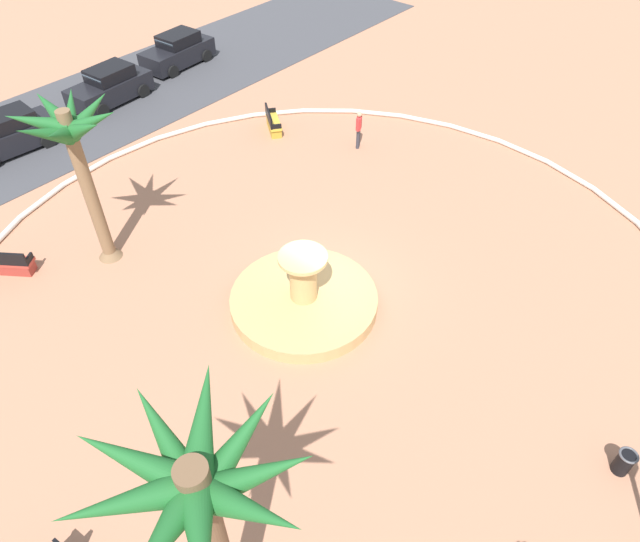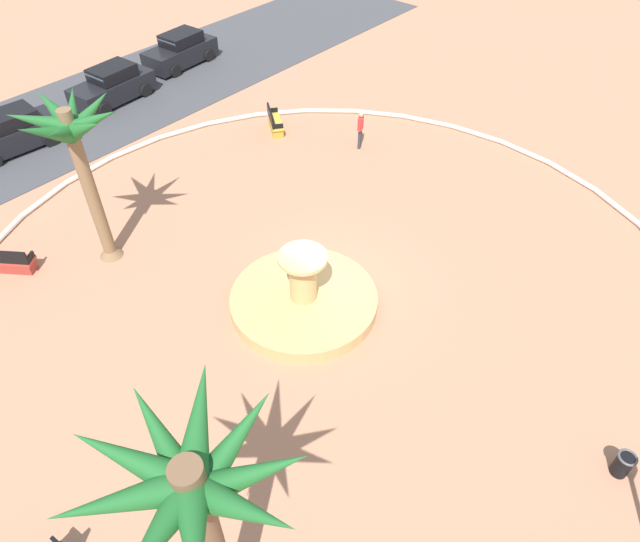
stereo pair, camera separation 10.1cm
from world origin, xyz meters
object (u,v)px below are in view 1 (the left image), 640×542
object	(u,v)px
palm_tree_by_curb	(202,509)
trash_bin	(624,462)
bench_east	(273,124)
person_cyclist_photo	(359,128)
bench_north	(9,264)
parked_car_leftmost	(8,134)
parked_car_second	(110,86)
parked_car_third	(178,51)
palm_tree_near_fountain	(73,144)
fountain	(304,299)

from	to	relation	value
palm_tree_by_curb	trash_bin	size ratio (longest dim) A/B	8.53
bench_east	person_cyclist_photo	world-z (taller)	person_cyclist_photo
bench_north	parked_car_leftmost	size ratio (longest dim) A/B	0.39
bench_east	person_cyclist_photo	xyz separation A→B (m)	(1.33, -3.78, 0.59)
bench_north	parked_car_second	distance (m)	12.14
parked_car_second	parked_car_third	xyz separation A→B (m)	(4.82, 0.80, 0.00)
parked_car_third	bench_north	bearing A→B (deg)	-149.17
palm_tree_near_fountain	parked_car_second	bearing A→B (deg)	54.43
trash_bin	parked_car_leftmost	bearing A→B (deg)	94.47
bench_north	person_cyclist_photo	size ratio (longest dim) A/B	0.95
palm_tree_near_fountain	bench_east	bearing A→B (deg)	9.32
trash_bin	parked_car_leftmost	world-z (taller)	parked_car_leftmost
bench_east	parked_car_second	xyz separation A→B (m)	(-2.99, 7.92, 0.43)
palm_tree_by_curb	bench_north	bearing A→B (deg)	80.24
palm_tree_by_curb	parked_car_second	world-z (taller)	palm_tree_by_curb
parked_car_leftmost	palm_tree_near_fountain	bearing A→B (deg)	-98.79
fountain	bench_east	distance (m)	11.00
fountain	trash_bin	distance (m)	9.53
parked_car_third	parked_car_leftmost	bearing A→B (deg)	-172.66
bench_east	bench_north	distance (m)	12.39
palm_tree_by_curb	parked_car_third	size ratio (longest dim) A/B	1.51
fountain	parked_car_second	world-z (taller)	fountain
parked_car_third	trash_bin	bearing A→B (deg)	-107.39
fountain	parked_car_leftmost	xyz separation A→B (m)	(-1.13, 15.64, 0.47)
bench_east	parked_car_second	bearing A→B (deg)	110.71
trash_bin	person_cyclist_photo	xyz separation A→B (m)	(7.78, 13.95, 0.55)
bench_east	parked_car_leftmost	world-z (taller)	parked_car_leftmost
bench_north	trash_bin	size ratio (longest dim) A/B	2.18
parked_car_leftmost	person_cyclist_photo	bearing A→B (deg)	-48.91
trash_bin	parked_car_third	distance (m)	27.71
palm_tree_by_curb	parked_car_leftmost	size ratio (longest dim) A/B	1.51
bench_east	trash_bin	world-z (taller)	bench_east
parked_car_third	palm_tree_by_curb	bearing A→B (deg)	-127.40
bench_north	person_cyclist_photo	bearing A→B (deg)	-16.30
parked_car_leftmost	parked_car_third	size ratio (longest dim) A/B	1.00
palm_tree_near_fountain	bench_north	world-z (taller)	palm_tree_near_fountain
bench_east	trash_bin	bearing A→B (deg)	-110.00
trash_bin	parked_car_third	world-z (taller)	parked_car_third
bench_east	trash_bin	xyz separation A→B (m)	(-6.45, -17.73, 0.04)
bench_east	parked_car_leftmost	size ratio (longest dim) A/B	0.38
palm_tree_by_curb	trash_bin	world-z (taller)	palm_tree_by_curb
bench_east	person_cyclist_photo	size ratio (longest dim) A/B	0.95
bench_east	parked_car_third	distance (m)	8.92
person_cyclist_photo	parked_car_second	distance (m)	12.47
palm_tree_by_curb	parked_car_leftmost	world-z (taller)	palm_tree_by_curb
palm_tree_near_fountain	trash_bin	size ratio (longest dim) A/B	7.82
trash_bin	parked_car_leftmost	distance (m)	25.21
parked_car_third	bench_east	bearing A→B (deg)	-101.85
palm_tree_near_fountain	trash_bin	xyz separation A→B (m)	(3.36, -16.12, -4.00)
trash_bin	person_cyclist_photo	distance (m)	15.98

